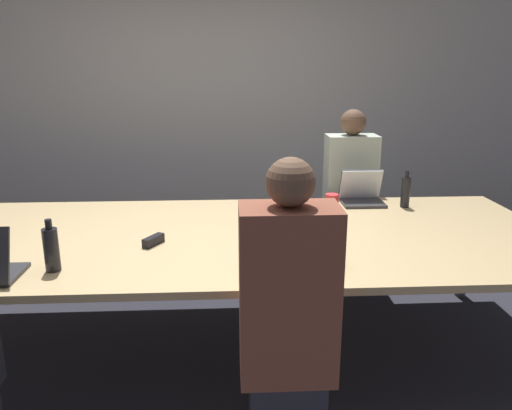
# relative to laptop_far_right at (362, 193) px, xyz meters

# --- Properties ---
(ground_plane) EXTENTS (24.00, 24.00, 0.00)m
(ground_plane) POSITION_rel_laptop_far_right_xyz_m (-1.15, -0.65, -0.82)
(ground_plane) COLOR #2D2D38
(curtain_wall) EXTENTS (12.00, 0.06, 2.80)m
(curtain_wall) POSITION_rel_laptop_far_right_xyz_m (-1.15, 1.56, 0.58)
(curtain_wall) COLOR #BCB7B2
(curtain_wall) RESTS_ON ground_plane
(conference_table) EXTENTS (4.29, 1.58, 0.75)m
(conference_table) POSITION_rel_laptop_far_right_xyz_m (-1.15, -0.65, -0.12)
(conference_table) COLOR #D6B77F
(conference_table) RESTS_ON ground_plane
(laptop_far_right) EXTENTS (0.31, 0.25, 0.25)m
(laptop_far_right) POSITION_rel_laptop_far_right_xyz_m (0.00, 0.00, 0.00)
(laptop_far_right) COLOR #333338
(laptop_far_right) RESTS_ON conference_table
(person_far_right) EXTENTS (0.40, 0.24, 1.40)m
(person_far_right) POSITION_rel_laptop_far_right_xyz_m (0.00, 0.37, -0.14)
(person_far_right) COLOR #2D2D38
(person_far_right) RESTS_ON ground_plane
(cup_far_right) EXTENTS (0.09, 0.09, 0.09)m
(cup_far_right) POSITION_rel_laptop_far_right_xyz_m (-0.24, -0.09, -0.03)
(cup_far_right) COLOR red
(cup_far_right) RESTS_ON conference_table
(bottle_far_right) EXTENTS (0.06, 0.06, 0.27)m
(bottle_far_right) POSITION_rel_laptop_far_right_xyz_m (0.28, -0.12, 0.04)
(bottle_far_right) COLOR black
(bottle_far_right) RESTS_ON conference_table
(laptop_near_midright) EXTENTS (0.33, 0.28, 0.27)m
(laptop_near_midright) POSITION_rel_laptop_far_right_xyz_m (-0.72, -1.18, 0.01)
(laptop_near_midright) COLOR gray
(laptop_near_midright) RESTS_ON conference_table
(person_near_midright) EXTENTS (0.40, 0.24, 1.40)m
(person_near_midright) POSITION_rel_laptop_far_right_xyz_m (-0.73, -1.64, -0.15)
(person_near_midright) COLOR #2D2D38
(person_near_midright) RESTS_ON ground_plane
(cup_near_midright) EXTENTS (0.08, 0.08, 0.10)m
(cup_near_midright) POSITION_rel_laptop_far_right_xyz_m (-0.45, -1.18, -0.02)
(cup_near_midright) COLOR #232328
(cup_near_midright) RESTS_ON conference_table
(bottle_near_left) EXTENTS (0.07, 0.07, 0.26)m
(bottle_near_left) POSITION_rel_laptop_far_right_xyz_m (-1.84, -1.16, 0.04)
(bottle_near_left) COLOR black
(bottle_near_left) RESTS_ON conference_table
(stapler) EXTENTS (0.11, 0.15, 0.05)m
(stapler) POSITION_rel_laptop_far_right_xyz_m (-1.40, -0.81, -0.05)
(stapler) COLOR black
(stapler) RESTS_ON conference_table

